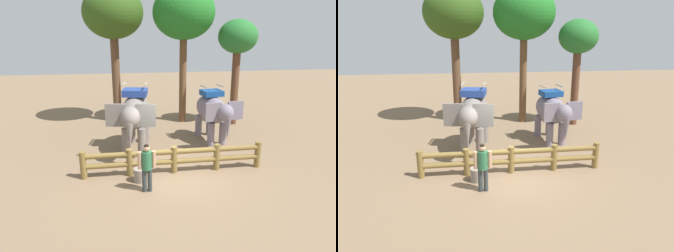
{
  "view_description": "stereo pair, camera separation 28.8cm",
  "coord_description": "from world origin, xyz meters",
  "views": [
    {
      "loc": [
        -1.85,
        -10.31,
        5.19
      ],
      "look_at": [
        0.0,
        1.74,
        1.4
      ],
      "focal_mm": 32.53,
      "sensor_mm": 36.0,
      "label": 1
    },
    {
      "loc": [
        -1.57,
        -10.35,
        5.19
      ],
      "look_at": [
        0.0,
        1.74,
        1.4
      ],
      "focal_mm": 32.53,
      "sensor_mm": 36.0,
      "label": 2
    }
  ],
  "objects": [
    {
      "name": "elephant_center",
      "position": [
        2.43,
        3.37,
        1.55
      ],
      "size": [
        1.85,
        3.26,
        2.75
      ],
      "color": "slate",
      "rests_on": "ground"
    },
    {
      "name": "tourist_woman_in_black",
      "position": [
        -1.14,
        -1.08,
        0.99
      ],
      "size": [
        0.6,
        0.34,
        1.7
      ],
      "color": "#323A3C",
      "rests_on": "ground"
    },
    {
      "name": "log_fence",
      "position": [
        0.0,
        0.21,
        0.61
      ],
      "size": [
        6.98,
        0.26,
        1.05
      ],
      "color": "olive",
      "rests_on": "ground"
    },
    {
      "name": "ground_plane",
      "position": [
        0.0,
        0.0,
        0.0
      ],
      "size": [
        60.0,
        60.0,
        0.0
      ],
      "primitive_type": "plane",
      "color": "#7E654A"
    },
    {
      "name": "elephant_near_left",
      "position": [
        -1.32,
        2.73,
        1.71
      ],
      "size": [
        2.13,
        3.62,
        3.04
      ],
      "color": "slate",
      "rests_on": "ground"
    },
    {
      "name": "tree_far_left",
      "position": [
        4.53,
        6.15,
        4.69
      ],
      "size": [
        2.15,
        2.15,
        5.85
      ],
      "color": "brown",
      "rests_on": "ground"
    },
    {
      "name": "tree_far_right",
      "position": [
        1.69,
        7.04,
        6.1
      ],
      "size": [
        3.43,
        3.43,
        7.65
      ],
      "color": "brown",
      "rests_on": "ground"
    },
    {
      "name": "feed_bucket",
      "position": [
        -1.33,
        -0.33,
        0.25
      ],
      "size": [
        0.47,
        0.47,
        0.5
      ],
      "color": "gray",
      "rests_on": "ground"
    },
    {
      "name": "tree_back_center",
      "position": [
        -2.15,
        7.68,
        6.07
      ],
      "size": [
        3.35,
        3.35,
        7.63
      ],
      "color": "brown",
      "rests_on": "ground"
    }
  ]
}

